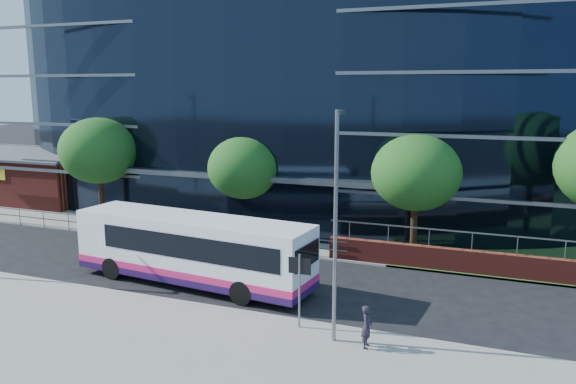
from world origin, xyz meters
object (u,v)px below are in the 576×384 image
at_px(streetlight_east, 336,221).
at_px(tree_far_b, 244,168).
at_px(brick_pavilion, 46,177).
at_px(pedestrian, 367,327).
at_px(street_sign, 300,275).
at_px(tree_far_c, 416,173).
at_px(tree_far_a, 99,151).
at_px(city_bus, 194,249).

bearing_deg(streetlight_east, tree_far_b, 127.63).
xyz_separation_m(brick_pavilion, pedestrian, (29.19, -15.80, -1.04)).
height_order(brick_pavilion, street_sign, brick_pavilion).
bearing_deg(tree_far_c, pedestrian, -89.05).
distance_m(street_sign, tree_far_c, 11.14).
bearing_deg(tree_far_a, city_bus, -33.85).
bearing_deg(brick_pavilion, pedestrian, -28.43).
relative_size(brick_pavilion, street_sign, 3.07).
bearing_deg(streetlight_east, tree_far_c, 84.89).
xyz_separation_m(tree_far_c, city_bus, (-8.68, -7.60, -2.88)).
height_order(street_sign, streetlight_east, streetlight_east).
bearing_deg(city_bus, pedestrian, -17.05).
distance_m(brick_pavilion, street_sign, 30.49).
height_order(streetlight_east, pedestrian, streetlight_east).
xyz_separation_m(tree_far_c, pedestrian, (0.19, -11.30, -3.64)).
distance_m(brick_pavilion, streetlight_east, 32.19).
bearing_deg(tree_far_a, streetlight_east, -30.46).
distance_m(street_sign, tree_far_a, 20.63).
distance_m(tree_far_a, streetlight_east, 22.05).
bearing_deg(tree_far_b, street_sign, -55.92).
bearing_deg(pedestrian, tree_far_b, 36.89).
bearing_deg(pedestrian, streetlight_east, 79.82).
xyz_separation_m(tree_far_b, city_bus, (1.32, -8.10, -2.56)).
distance_m(street_sign, tree_far_b, 13.54).
height_order(street_sign, tree_far_b, tree_far_b).
relative_size(street_sign, tree_far_b, 0.46).
bearing_deg(streetlight_east, city_bus, 155.01).
distance_m(tree_far_c, streetlight_east, 11.22).
relative_size(street_sign, streetlight_east, 0.35).
distance_m(street_sign, city_bus, 6.88).
bearing_deg(pedestrian, city_bus, 63.38).
distance_m(brick_pavilion, city_bus, 23.65).
bearing_deg(pedestrian, brick_pavilion, 57.66).
bearing_deg(tree_far_c, city_bus, -138.80).
xyz_separation_m(streetlight_east, pedestrian, (1.19, -0.13, -3.54)).
height_order(brick_pavilion, streetlight_east, streetlight_east).
bearing_deg(pedestrian, street_sign, 71.15).
relative_size(tree_far_b, city_bus, 0.52).
xyz_separation_m(street_sign, tree_far_c, (2.50, 10.59, 2.39)).
xyz_separation_m(brick_pavilion, street_sign, (26.50, -15.09, 0.21)).
height_order(tree_far_c, pedestrian, tree_far_c).
relative_size(brick_pavilion, city_bus, 0.73).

